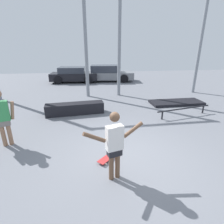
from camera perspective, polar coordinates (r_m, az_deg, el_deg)
The scene contains 11 objects.
ground_plane at distance 4.98m, azimuth 5.28°, elevation -14.60°, with size 36.00×36.00×0.00m, color slate.
skateboarder at distance 3.80m, azimuth 0.83°, elevation -10.13°, with size 1.35×0.43×1.63m.
skateboard at distance 4.89m, azimuth -0.92°, elevation -14.36°, with size 0.70×0.68×0.08m.
grind_box at distance 8.07m, azimuth -11.95°, elevation 1.11°, with size 2.56×0.56×0.50m, color black.
manual_pad at distance 10.01m, azimuth 20.25°, elevation 2.93°, with size 2.76×1.08×0.14m, color black.
grind_rail at distance 8.23m, azimuth 22.42°, elevation 0.75°, with size 2.64×0.59×0.38m.
canopy_support_left at distance 10.98m, azimuth -23.57°, elevation 24.24°, with size 5.29×0.20×6.50m.
canopy_support_right at distance 11.62m, azimuth 16.19°, elevation 24.73°, with size 5.29×0.20×6.50m.
parked_car_black at distance 15.81m, azimuth -12.41°, elevation 11.79°, with size 4.03×2.06×1.29m.
parked_car_grey at distance 15.89m, azimuth -1.71°, elevation 12.45°, with size 4.68×2.20×1.40m.
bystander at distance 6.03m, azimuth -32.21°, elevation -1.13°, with size 0.72×0.32×1.74m.
Camera 1 is at (-1.03, -3.96, 2.84)m, focal length 28.00 mm.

